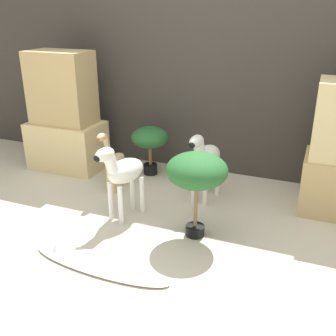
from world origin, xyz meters
TOP-DOWN VIEW (x-y plane):
  - ground_plane at (0.00, 0.00)m, footprint 14.00×14.00m
  - wall_back at (0.00, 1.67)m, footprint 6.40×0.08m
  - rock_pillar_left at (-1.38, 1.16)m, footprint 0.76×0.47m
  - zebra_right at (0.20, 0.95)m, footprint 0.25×0.49m
  - zebra_left at (-0.32, 0.40)m, footprint 0.29×0.49m
  - giraffe_figurine at (-0.64, 0.83)m, footprint 0.13×0.40m
  - potted_palm_front at (-0.49, 1.31)m, footprint 0.38×0.38m
  - potted_palm_back at (0.31, 0.36)m, footprint 0.45×0.45m
  - surfboard at (-0.18, -0.25)m, footprint 1.04×0.29m

SIDE VIEW (x-z plane):
  - ground_plane at x=0.00m, z-range 0.00..0.00m
  - surfboard at x=-0.18m, z-range -0.02..0.05m
  - giraffe_figurine at x=-0.64m, z-range 0.00..0.61m
  - potted_palm_front at x=-0.49m, z-range 0.12..0.63m
  - zebra_right at x=0.20m, z-range 0.08..0.73m
  - zebra_left at x=-0.32m, z-range 0.08..0.73m
  - potted_palm_back at x=0.31m, z-range 0.19..0.85m
  - rock_pillar_left at x=-1.38m, z-range -0.06..1.16m
  - wall_back at x=0.00m, z-range 0.00..2.20m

